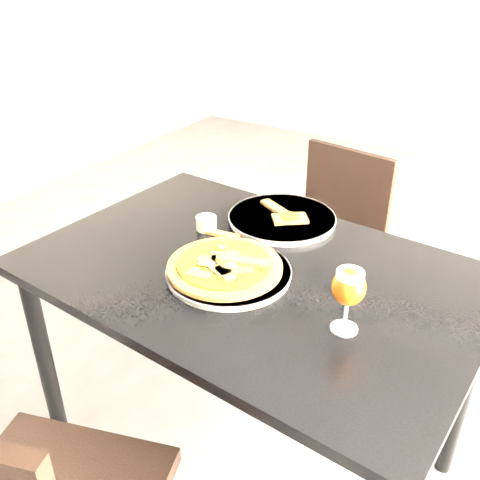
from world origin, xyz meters
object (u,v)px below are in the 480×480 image
Objects in this scene: chair_far at (327,248)px; beer_glass at (349,288)px; pizza at (225,265)px; dining_table at (251,295)px.

beer_glass reaches higher than chair_far.
beer_glass is at bearing -7.71° from pizza.
chair_far is at bearing 91.25° from pizza.
pizza is at bearing -80.03° from chair_far.
pizza is at bearing 172.29° from beer_glass.
dining_table is 0.39m from beer_glass.
dining_table is 1.50× the size of chair_far.
chair_far is at bearing 114.94° from beer_glass.
beer_glass is (0.35, -0.05, 0.09)m from pizza.
dining_table is 7.93× the size of beer_glass.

